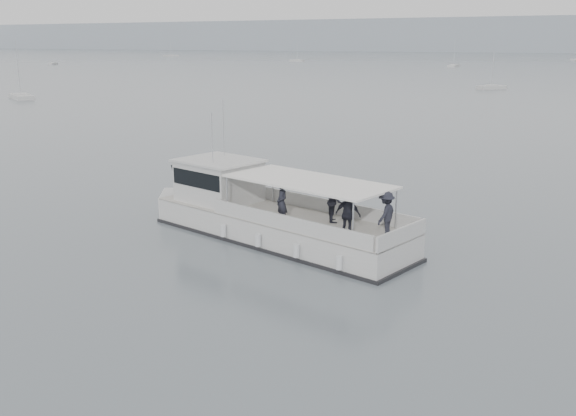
% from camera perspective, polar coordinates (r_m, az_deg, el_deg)
% --- Properties ---
extents(ground, '(1400.00, 1400.00, 0.00)m').
position_cam_1_polar(ground, '(31.40, -0.49, -2.09)').
color(ground, '#535C62').
rests_on(ground, ground).
extents(tour_boat, '(15.30, 6.67, 6.40)m').
position_cam_1_polar(tour_boat, '(30.68, -2.69, -0.47)').
color(tour_boat, silver).
rests_on(tour_boat, ground).
extents(moored_fleet, '(399.68, 282.05, 10.90)m').
position_cam_1_polar(moored_fleet, '(219.62, 8.38, 12.21)').
color(moored_fleet, silver).
rests_on(moored_fleet, ground).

